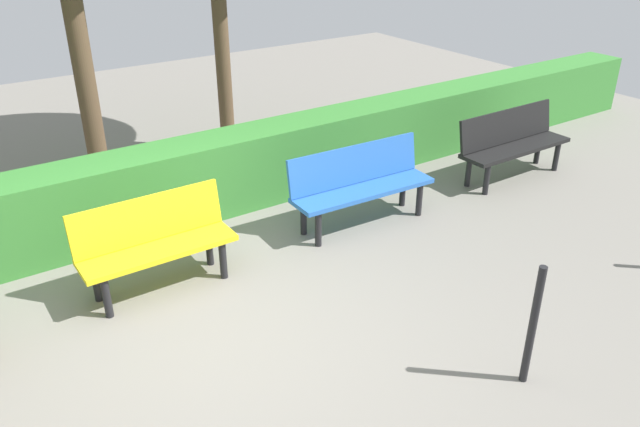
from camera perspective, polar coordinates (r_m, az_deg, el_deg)
The scene contains 6 objects.
ground_plane at distance 5.48m, azimuth -9.96°, elevation -10.31°, with size 18.69×18.69×0.00m, color gray.
bench_black at distance 8.43m, azimuth 16.98°, elevation 6.30°, with size 1.64×0.46×0.86m.
bench_blue at distance 6.89m, azimuth 3.63°, elevation 2.86°, with size 1.67×0.53×0.86m.
bench_yellow at distance 5.91m, azimuth -14.72°, elevation -2.36°, with size 1.41×0.46×0.86m.
hedge_row at distance 7.26m, azimuth -9.73°, elevation 3.40°, with size 14.69×0.59×0.87m, color #387F33.
railing_post_mid at distance 4.86m, azimuth 18.68°, elevation -9.62°, with size 0.06×0.06×1.00m, color black.
Camera 1 is at (1.65, 4.08, 3.27)m, focal length 35.37 mm.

